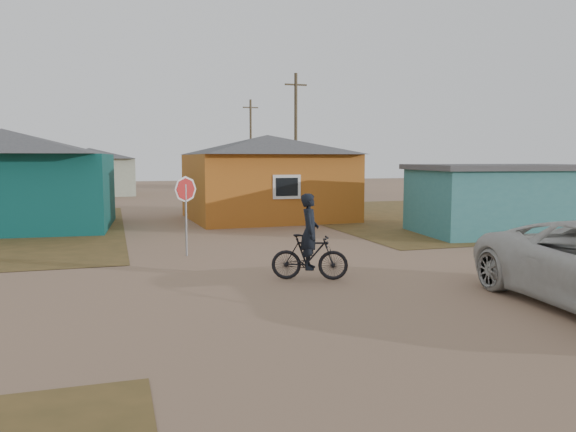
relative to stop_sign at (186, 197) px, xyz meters
name	(u,v)px	position (x,y,z in m)	size (l,w,h in m)	color
ground	(326,289)	(2.38, -5.08, -1.72)	(120.00, 120.00, 0.00)	#8B6950
grass_ne	(489,214)	(16.38, 7.92, -1.71)	(20.00, 18.00, 0.00)	brown
house_teal	(4,178)	(-6.12, 8.42, 0.34)	(8.93, 7.08, 4.00)	#0B3D3B
house_yellow	(267,176)	(4.88, 8.92, 0.28)	(7.72, 6.76, 3.90)	#B05D1B
shed_turquoise	(500,199)	(11.88, 1.42, -0.41)	(6.71, 4.93, 2.60)	teal
house_pale_west	(90,171)	(-3.62, 28.92, 0.14)	(7.04, 6.15, 3.60)	#A2AA92
house_beige_east	(272,168)	(12.38, 34.92, 0.14)	(6.95, 6.05, 3.60)	tan
house_pale_north	(3,170)	(-11.62, 40.92, 0.03)	(6.28, 5.81, 3.40)	#A2AA92
utility_pole_near	(296,137)	(8.88, 16.92, 2.42)	(1.40, 0.20, 8.00)	brown
utility_pole_far	(251,143)	(9.88, 32.92, 2.42)	(1.40, 0.20, 8.00)	brown
stop_sign	(186,197)	(0.00, 0.00, 0.00)	(0.76, 0.13, 2.32)	gray
cyclist	(310,249)	(2.35, -4.08, -0.98)	(1.85, 1.12, 2.03)	black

